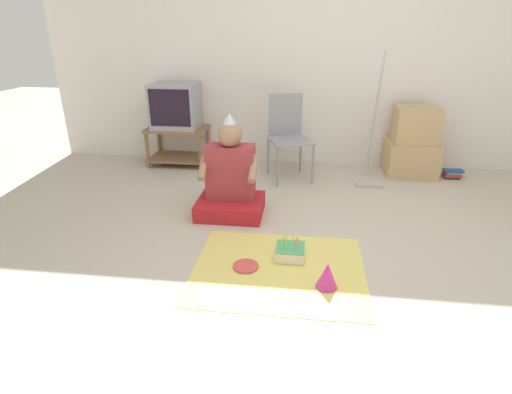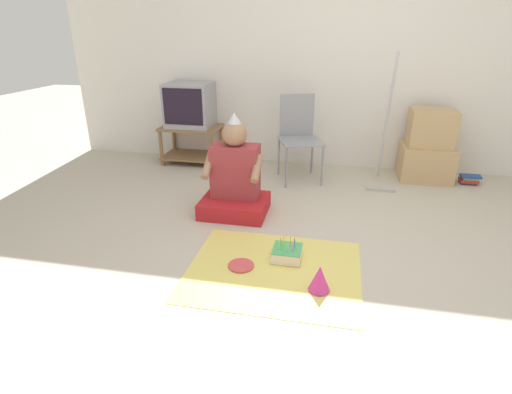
{
  "view_description": "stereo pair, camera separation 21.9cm",
  "coord_description": "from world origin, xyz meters",
  "px_view_note": "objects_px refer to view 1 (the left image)",
  "views": [
    {
      "loc": [
        -0.18,
        -2.42,
        1.52
      ],
      "look_at": [
        -0.52,
        0.31,
        0.35
      ],
      "focal_mm": 28.0,
      "sensor_mm": 36.0,
      "label": 1
    },
    {
      "loc": [
        0.03,
        -2.38,
        1.52
      ],
      "look_at": [
        -0.52,
        0.31,
        0.35
      ],
      "focal_mm": 28.0,
      "sensor_mm": 36.0,
      "label": 2
    }
  ],
  "objects_px": {
    "cardboard_box_stack": "(412,145)",
    "party_hat_blue": "(327,275)",
    "tv": "(176,106)",
    "birthday_cake": "(290,252)",
    "book_pile": "(452,174)",
    "folding_chair": "(288,132)",
    "paper_plate": "(246,266)",
    "person_seated": "(230,182)",
    "dust_mop": "(372,147)"
  },
  "relations": [
    {
      "from": "folding_chair",
      "to": "tv",
      "type": "bearing_deg",
      "value": 167.87
    },
    {
      "from": "cardboard_box_stack",
      "to": "dust_mop",
      "type": "relative_size",
      "value": 0.56
    },
    {
      "from": "folding_chair",
      "to": "book_pile",
      "type": "distance_m",
      "value": 1.86
    },
    {
      "from": "dust_mop",
      "to": "cardboard_box_stack",
      "type": "bearing_deg",
      "value": 36.57
    },
    {
      "from": "folding_chair",
      "to": "party_hat_blue",
      "type": "relative_size",
      "value": 5.17
    },
    {
      "from": "person_seated",
      "to": "party_hat_blue",
      "type": "bearing_deg",
      "value": -52.08
    },
    {
      "from": "tv",
      "to": "folding_chair",
      "type": "bearing_deg",
      "value": -12.13
    },
    {
      "from": "dust_mop",
      "to": "paper_plate",
      "type": "distance_m",
      "value": 2.08
    },
    {
      "from": "birthday_cake",
      "to": "party_hat_blue",
      "type": "relative_size",
      "value": 1.2
    },
    {
      "from": "paper_plate",
      "to": "book_pile",
      "type": "bearing_deg",
      "value": 45.7
    },
    {
      "from": "cardboard_box_stack",
      "to": "person_seated",
      "type": "distance_m",
      "value": 2.19
    },
    {
      "from": "cardboard_box_stack",
      "to": "person_seated",
      "type": "xyz_separation_m",
      "value": [
        -1.79,
        -1.25,
        -0.04
      ]
    },
    {
      "from": "folding_chair",
      "to": "cardboard_box_stack",
      "type": "xyz_separation_m",
      "value": [
        1.35,
        0.24,
        -0.17
      ]
    },
    {
      "from": "cardboard_box_stack",
      "to": "party_hat_blue",
      "type": "xyz_separation_m",
      "value": [
        -1.0,
        -2.27,
        -0.24
      ]
    },
    {
      "from": "paper_plate",
      "to": "cardboard_box_stack",
      "type": "bearing_deg",
      "value": 53.93
    },
    {
      "from": "tv",
      "to": "party_hat_blue",
      "type": "bearing_deg",
      "value": -54.26
    },
    {
      "from": "book_pile",
      "to": "birthday_cake",
      "type": "bearing_deg",
      "value": -132.07
    },
    {
      "from": "tv",
      "to": "paper_plate",
      "type": "height_order",
      "value": "tv"
    },
    {
      "from": "folding_chair",
      "to": "birthday_cake",
      "type": "xyz_separation_m",
      "value": [
        0.11,
        -1.7,
        -0.45
      ]
    },
    {
      "from": "cardboard_box_stack",
      "to": "party_hat_blue",
      "type": "bearing_deg",
      "value": -113.7
    },
    {
      "from": "folding_chair",
      "to": "book_pile",
      "type": "relative_size",
      "value": 4.43
    },
    {
      "from": "birthday_cake",
      "to": "paper_plate",
      "type": "bearing_deg",
      "value": -151.02
    },
    {
      "from": "dust_mop",
      "to": "book_pile",
      "type": "relative_size",
      "value": 6.68
    },
    {
      "from": "cardboard_box_stack",
      "to": "book_pile",
      "type": "height_order",
      "value": "cardboard_box_stack"
    },
    {
      "from": "birthday_cake",
      "to": "tv",
      "type": "bearing_deg",
      "value": 125.62
    },
    {
      "from": "dust_mop",
      "to": "birthday_cake",
      "type": "bearing_deg",
      "value": -115.46
    },
    {
      "from": "tv",
      "to": "dust_mop",
      "type": "xyz_separation_m",
      "value": [
        2.17,
        -0.4,
        -0.29
      ]
    },
    {
      "from": "cardboard_box_stack",
      "to": "folding_chair",
      "type": "bearing_deg",
      "value": -169.81
    },
    {
      "from": "book_pile",
      "to": "party_hat_blue",
      "type": "bearing_deg",
      "value": -123.31
    },
    {
      "from": "folding_chair",
      "to": "cardboard_box_stack",
      "type": "distance_m",
      "value": 1.38
    },
    {
      "from": "birthday_cake",
      "to": "book_pile",
      "type": "bearing_deg",
      "value": 47.93
    },
    {
      "from": "dust_mop",
      "to": "party_hat_blue",
      "type": "xyz_separation_m",
      "value": [
        -0.51,
        -1.91,
        -0.31
      ]
    },
    {
      "from": "person_seated",
      "to": "book_pile",
      "type": "bearing_deg",
      "value": 27.53
    },
    {
      "from": "folding_chair",
      "to": "dust_mop",
      "type": "relative_size",
      "value": 0.66
    },
    {
      "from": "dust_mop",
      "to": "paper_plate",
      "type": "xyz_separation_m",
      "value": [
        -1.05,
        -1.75,
        -0.39
      ]
    },
    {
      "from": "book_pile",
      "to": "party_hat_blue",
      "type": "relative_size",
      "value": 1.17
    },
    {
      "from": "birthday_cake",
      "to": "paper_plate",
      "type": "height_order",
      "value": "birthday_cake"
    },
    {
      "from": "tv",
      "to": "book_pile",
      "type": "bearing_deg",
      "value": -2.21
    },
    {
      "from": "folding_chair",
      "to": "dust_mop",
      "type": "height_order",
      "value": "dust_mop"
    },
    {
      "from": "cardboard_box_stack",
      "to": "book_pile",
      "type": "distance_m",
      "value": 0.53
    },
    {
      "from": "paper_plate",
      "to": "folding_chair",
      "type": "bearing_deg",
      "value": 84.4
    },
    {
      "from": "cardboard_box_stack",
      "to": "book_pile",
      "type": "xyz_separation_m",
      "value": [
        0.44,
        -0.08,
        -0.28
      ]
    },
    {
      "from": "person_seated",
      "to": "birthday_cake",
      "type": "xyz_separation_m",
      "value": [
        0.56,
        -0.7,
        -0.24
      ]
    },
    {
      "from": "folding_chair",
      "to": "book_pile",
      "type": "height_order",
      "value": "folding_chair"
    },
    {
      "from": "cardboard_box_stack",
      "to": "birthday_cake",
      "type": "distance_m",
      "value": 2.32
    },
    {
      "from": "book_pile",
      "to": "cardboard_box_stack",
      "type": "bearing_deg",
      "value": 169.49
    },
    {
      "from": "folding_chair",
      "to": "birthday_cake",
      "type": "relative_size",
      "value": 4.33
    },
    {
      "from": "tv",
      "to": "birthday_cake",
      "type": "xyz_separation_m",
      "value": [
        1.42,
        -1.98,
        -0.65
      ]
    },
    {
      "from": "tv",
      "to": "dust_mop",
      "type": "distance_m",
      "value": 2.23
    },
    {
      "from": "tv",
      "to": "paper_plate",
      "type": "relative_size",
      "value": 2.89
    }
  ]
}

